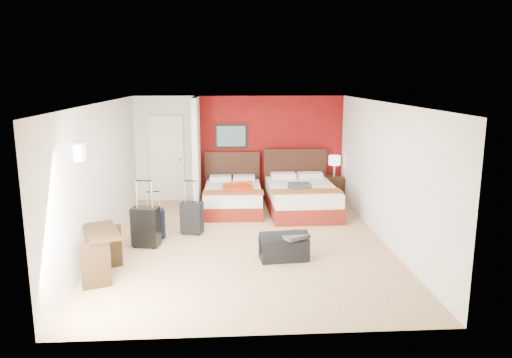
{
  "coord_description": "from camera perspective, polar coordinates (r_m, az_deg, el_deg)",
  "views": [
    {
      "loc": [
        -0.34,
        -8.36,
        2.94
      ],
      "look_at": [
        0.24,
        0.8,
        1.0
      ],
      "focal_mm": 34.04,
      "sensor_mm": 36.0,
      "label": 1
    }
  ],
  "objects": [
    {
      "name": "duffel_bag",
      "position": [
        8.02,
        3.29,
        -8.08
      ],
      "size": [
        0.81,
        0.48,
        0.39
      ],
      "primitive_type": "cube",
      "rotation": [
        0.0,
        0.0,
        0.09
      ],
      "color": "black",
      "rests_on": "ground"
    },
    {
      "name": "red_suitcase_open",
      "position": [
        10.65,
        -2.2,
        -0.83
      ],
      "size": [
        0.78,
        0.93,
        0.1
      ],
      "primitive_type": "cube",
      "rotation": [
        0.0,
        0.0,
        0.27
      ],
      "color": "#AA2C0E",
      "rests_on": "bed_left"
    },
    {
      "name": "room_walls",
      "position": [
        9.98,
        -9.72,
        2.05
      ],
      "size": [
        5.02,
        6.52,
        2.5
      ],
      "color": "silver",
      "rests_on": "ground"
    },
    {
      "name": "ground",
      "position": [
        8.87,
        -1.26,
        -7.43
      ],
      "size": [
        6.5,
        6.5,
        0.0
      ],
      "primitive_type": "plane",
      "color": "#D2AF81",
      "rests_on": "ground"
    },
    {
      "name": "bed_right",
      "position": [
        10.72,
        5.39,
        -2.34
      ],
      "size": [
        1.47,
        2.07,
        0.61
      ],
      "primitive_type": "cube",
      "rotation": [
        0.0,
        0.0,
        0.02
      ],
      "color": "silver",
      "rests_on": "ground"
    },
    {
      "name": "table_lamp",
      "position": [
        11.78,
        9.19,
        1.51
      ],
      "size": [
        0.32,
        0.32,
        0.5
      ],
      "primitive_type": "cylinder",
      "rotation": [
        0.0,
        0.0,
        0.15
      ],
      "color": "silver",
      "rests_on": "nightstand"
    },
    {
      "name": "red_accent_panel",
      "position": [
        11.77,
        1.72,
        3.66
      ],
      "size": [
        3.5,
        0.04,
        2.5
      ],
      "primitive_type": "cube",
      "color": "maroon",
      "rests_on": "ground"
    },
    {
      "name": "nightstand",
      "position": [
        11.89,
        9.11,
        -1.08
      ],
      "size": [
        0.44,
        0.44,
        0.59
      ],
      "primitive_type": "cube",
      "rotation": [
        0.0,
        0.0,
        -0.04
      ],
      "color": "#322010",
      "rests_on": "ground"
    },
    {
      "name": "suitcase_charcoal",
      "position": [
        9.32,
        -7.54,
        -4.67
      ],
      "size": [
        0.45,
        0.35,
        0.59
      ],
      "primitive_type": "cube",
      "rotation": [
        0.0,
        0.0,
        -0.28
      ],
      "color": "black",
      "rests_on": "ground"
    },
    {
      "name": "desk",
      "position": [
        7.61,
        -17.58,
        -8.37
      ],
      "size": [
        0.74,
        0.99,
        0.74
      ],
      "primitive_type": "cube",
      "rotation": [
        0.0,
        0.0,
        0.38
      ],
      "color": "black",
      "rests_on": "ground"
    },
    {
      "name": "partition_wall",
      "position": [
        11.12,
        -7.01,
        3.1
      ],
      "size": [
        0.12,
        1.2,
        2.5
      ],
      "primitive_type": "cube",
      "color": "silver",
      "rests_on": "ground"
    },
    {
      "name": "jacket_bundle",
      "position": [
        10.34,
        5.14,
        -0.82
      ],
      "size": [
        0.48,
        0.39,
        0.11
      ],
      "primitive_type": "cube",
      "rotation": [
        0.0,
        0.0,
        0.08
      ],
      "color": "#3D3D42",
      "rests_on": "bed_right"
    },
    {
      "name": "entry_door",
      "position": [
        11.81,
        -10.46,
        2.39
      ],
      "size": [
        0.82,
        0.06,
        2.05
      ],
      "primitive_type": "cube",
      "color": "silver",
      "rests_on": "ground"
    },
    {
      "name": "jacket_draped",
      "position": [
        7.92,
        4.44,
        -6.64
      ],
      "size": [
        0.55,
        0.53,
        0.06
      ],
      "primitive_type": "cube",
      "rotation": [
        0.0,
        0.0,
        0.55
      ],
      "color": "#3D3D42",
      "rests_on": "duffel_bag"
    },
    {
      "name": "suitcase_navy",
      "position": [
        9.18,
        -11.86,
        -5.3
      ],
      "size": [
        0.42,
        0.32,
        0.52
      ],
      "primitive_type": "cube",
      "rotation": [
        0.0,
        0.0,
        0.26
      ],
      "color": "black",
      "rests_on": "ground"
    },
    {
      "name": "bed_left",
      "position": [
        10.82,
        -2.73,
        -2.37
      ],
      "size": [
        1.3,
        1.82,
        0.54
      ],
      "primitive_type": "cube",
      "rotation": [
        0.0,
        0.0,
        -0.02
      ],
      "color": "silver",
      "rests_on": "ground"
    },
    {
      "name": "suitcase_black",
      "position": [
        8.76,
        -12.82,
        -5.64
      ],
      "size": [
        0.5,
        0.37,
        0.68
      ],
      "primitive_type": "cube",
      "rotation": [
        0.0,
        0.0,
        -0.2
      ],
      "color": "black",
      "rests_on": "ground"
    }
  ]
}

